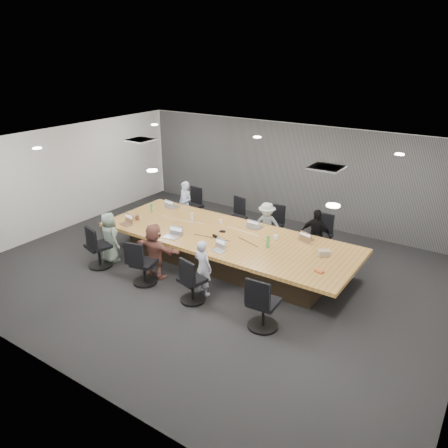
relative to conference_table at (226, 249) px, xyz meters
The scene contains 38 objects.
floor 0.64m from the conference_table, 90.00° to the right, with size 10.00×8.00×0.00m, color black.
ceiling 2.45m from the conference_table, 90.00° to the right, with size 10.00×8.00×0.00m, color white.
wall_back 3.64m from the conference_table, 90.00° to the left, with size 10.00×2.80×0.00m, color beige.
wall_front 4.61m from the conference_table, 90.00° to the right, with size 10.00×2.80×0.00m, color beige.
wall_left 5.12m from the conference_table, behind, with size 8.00×2.80×0.00m, color beige.
curtain 3.56m from the conference_table, 90.00° to the left, with size 9.80×0.04×2.80m, color #555555.
conference_table is the anchor object (origin of this frame).
chair_0 2.84m from the conference_table, 143.17° to the left, with size 0.54×0.54×0.80m, color black, non-canonical shape.
chair_1 1.87m from the conference_table, 114.70° to the left, with size 0.50×0.50×0.74m, color black, non-canonical shape.
chair_2 1.73m from the conference_table, 79.65° to the left, with size 0.51×0.51×0.75m, color black, non-canonical shape.
chair_3 2.34m from the conference_table, 46.65° to the left, with size 0.54×0.54×0.80m, color black, non-canonical shape.
chair_4 2.92m from the conference_table, 144.44° to the right, with size 0.58×0.58×0.85m, color black, non-canonical shape.
chair_5 1.96m from the conference_table, 119.72° to the right, with size 0.54×0.54×0.80m, color black, non-canonical shape.
chair_6 1.73m from the conference_table, 79.30° to the right, with size 0.53×0.53×0.79m, color black, non-canonical shape.
chair_7 2.56m from the conference_table, 41.62° to the right, with size 0.59×0.59×0.87m, color black, non-canonical shape.
person_0 2.65m from the conference_table, 149.26° to the left, with size 0.47×0.31×1.30m, color silver.
laptop_0 2.43m from the conference_table, 160.59° to the left, with size 0.32×0.22×0.02m, color #B2B2B7.
person_2 1.40m from the conference_table, 77.05° to the left, with size 0.77×0.44×1.19m, color #9EA6A0.
laptop_2 0.93m from the conference_table, 68.79° to the left, with size 0.33×0.23×0.02m, color #B2B2B7.
person_3 2.11m from the conference_table, 40.07° to the left, with size 0.75×0.31×1.28m, color black.
laptop_3 1.83m from the conference_table, 26.49° to the left, with size 0.32×0.22×0.02m, color #8C6647.
person_4 2.74m from the conference_table, 150.42° to the right, with size 0.59×0.38×1.21m, color gray.
laptop_4 2.53m from the conference_table, 161.41° to the right, with size 0.30×0.21×0.02m, color #8C6647.
person_5 1.68m from the conference_table, 125.71° to the right, with size 1.16×0.37×1.25m, color brown.
laptop_5 1.30m from the conference_table, 140.50° to the right, with size 0.34×0.23×0.02m, color #B2B2B7.
person_6 1.40m from the conference_table, 76.61° to the right, with size 0.43×0.28×1.19m, color #B7B6CA.
laptop_6 0.93m from the conference_table, 68.12° to the right, with size 0.28×0.20×0.02m, color #B2B2B7.
bottle_green_left 2.51m from the conference_table, behind, with size 0.07×0.07×0.23m, color #499D4B.
bottle_green_right 1.19m from the conference_table, ahead, with size 0.07×0.07×0.27m, color #499D4B.
bottle_clear 1.31m from the conference_table, 166.96° to the left, with size 0.06×0.06×0.20m, color silver.
cup_white_far 0.83m from the conference_table, 134.41° to the left, with size 0.08×0.08×0.10m, color white.
cup_white_near 1.19m from the conference_table, 21.14° to the left, with size 0.09×0.09×0.11m, color white.
mug_brown 2.45m from the conference_table, behind, with size 0.10×0.10×0.12m, color brown.
mic_left 1.16m from the conference_table, 153.21° to the right, with size 0.14×0.09×0.03m, color black.
mic_right 0.41m from the conference_table, 148.29° to the left, with size 0.13×0.09×0.03m, color black.
stapler 0.46m from the conference_table, 120.80° to the right, with size 0.16×0.04×0.06m, color black.
canvas_bag 2.29m from the conference_table, ahead, with size 0.24×0.14×0.13m, color tan.
snack_packet 2.51m from the conference_table, 11.41° to the right, with size 0.17×0.11×0.04m, color #C0592A.
Camera 1 is at (5.01, -7.12, 4.70)m, focal length 35.00 mm.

